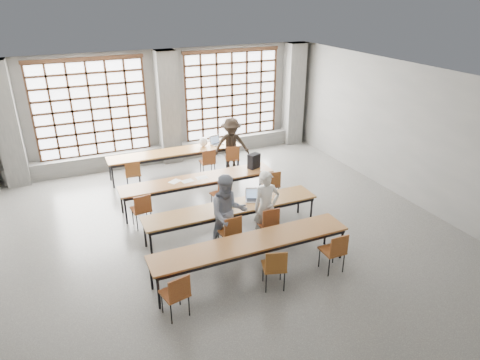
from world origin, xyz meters
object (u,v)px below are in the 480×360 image
(chair_back_mid, at_px, (208,160))
(laptop_front, at_px, (253,197))
(desk_row_b, at_px, (198,181))
(chair_back_left, at_px, (133,172))
(desk_row_d, at_px, (252,244))
(chair_near_mid, at_px, (275,265))
(chair_near_right, at_px, (335,249))
(mouse, at_px, (270,198))
(laptop_back, at_px, (216,142))
(desk_row_a, at_px, (176,153))
(student_male, at_px, (266,207))
(chair_near_left, at_px, (177,292))
(student_female, at_px, (228,213))
(student_back, at_px, (231,145))
(chair_back_right, at_px, (232,156))
(chair_mid_left, at_px, (142,207))
(desk_row_c, at_px, (232,209))
(backpack, at_px, (254,161))
(plastic_bag, at_px, (203,142))
(phone, at_px, (241,206))
(chair_mid_centre, at_px, (222,192))
(chair_front_right, at_px, (269,221))
(chair_mid_right, at_px, (272,183))
(green_box, at_px, (229,203))
(red_pouch, at_px, (174,291))
(chair_front_left, at_px, (231,230))

(chair_back_mid, distance_m, laptop_front, 3.21)
(desk_row_b, height_order, chair_back_left, chair_back_left)
(desk_row_d, distance_m, chair_near_mid, 0.66)
(chair_near_right, height_order, mouse, chair_near_right)
(chair_near_right, relative_size, laptop_back, 2.03)
(desk_row_a, distance_m, desk_row_b, 2.18)
(student_male, height_order, laptop_front, student_male)
(chair_near_left, xyz_separation_m, student_female, (1.60, 1.61, 0.33))
(student_back, height_order, laptop_back, student_back)
(chair_back_right, height_order, student_male, student_male)
(desk_row_b, relative_size, chair_mid_left, 4.55)
(desk_row_c, height_order, laptop_front, laptop_front)
(desk_row_d, distance_m, chair_near_left, 1.80)
(desk_row_b, xyz_separation_m, chair_near_right, (1.49, -3.87, -0.13))
(chair_back_right, bearing_deg, desk_row_b, -135.96)
(backpack, relative_size, plastic_bag, 1.40)
(chair_back_mid, xyz_separation_m, backpack, (0.78, -1.50, 0.39))
(chair_near_right, xyz_separation_m, phone, (-1.11, 2.02, 0.20))
(chair_near_left, bearing_deg, desk_row_a, 74.08)
(desk_row_c, relative_size, chair_near_right, 4.55)
(chair_mid_centre, bearing_deg, chair_near_right, -71.72)
(chair_near_left, bearing_deg, chair_back_right, 58.66)
(chair_front_right, height_order, backpack, backpack)
(chair_back_left, xyz_separation_m, student_back, (3.01, 0.13, 0.30))
(desk_row_a, height_order, student_female, student_female)
(chair_back_right, relative_size, chair_mid_right, 1.00)
(chair_mid_centre, distance_m, laptop_front, 1.11)
(chair_near_left, xyz_separation_m, backpack, (3.30, 3.92, 0.39))
(green_box, relative_size, plastic_bag, 0.87)
(chair_back_mid, relative_size, chair_mid_centre, 1.00)
(desk_row_d, relative_size, chair_mid_right, 4.55)
(student_male, distance_m, plastic_bag, 4.49)
(desk_row_a, distance_m, chair_mid_right, 3.32)
(desk_row_c, distance_m, backpack, 2.30)
(chair_near_mid, height_order, red_pouch, chair_near_mid)
(chair_near_mid, bearing_deg, chair_mid_right, 63.30)
(chair_mid_left, xyz_separation_m, green_box, (1.74, -1.05, 0.24))
(laptop_back, xyz_separation_m, green_box, (-1.21, -3.96, -0.02))
(green_box, distance_m, backpack, 2.26)
(desk_row_a, relative_size, chair_back_left, 4.55)
(student_back, bearing_deg, chair_near_mid, -94.89)
(chair_front_left, distance_m, laptop_back, 4.90)
(student_male, bearing_deg, desk_row_d, -125.14)
(desk_row_b, height_order, student_male, student_male)
(chair_near_left, bearing_deg, chair_back_mid, 65.05)
(mouse, bearing_deg, chair_back_right, 82.23)
(chair_near_left, bearing_deg, laptop_back, 63.58)
(desk_row_c, xyz_separation_m, green_box, (-0.05, 0.08, 0.11))
(laptop_back, bearing_deg, plastic_bag, -172.46)
(chair_front_left, height_order, chair_near_left, same)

